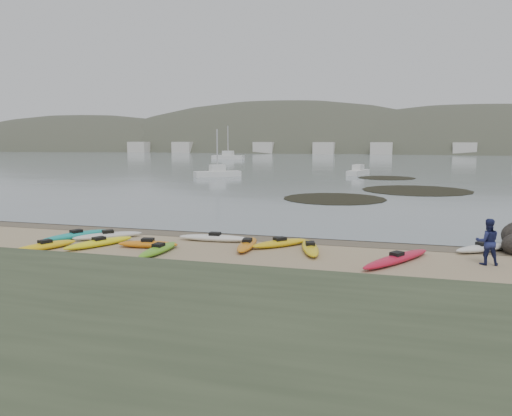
% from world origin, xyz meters
% --- Properties ---
extents(ground, '(600.00, 600.00, 0.00)m').
position_xyz_m(ground, '(0.00, 0.00, 0.00)').
color(ground, tan).
rests_on(ground, ground).
extents(wet_sand, '(60.00, 60.00, 0.00)m').
position_xyz_m(wet_sand, '(0.00, -0.30, 0.00)').
color(wet_sand, brown).
rests_on(wet_sand, ground).
extents(water, '(1200.00, 1200.00, 0.00)m').
position_xyz_m(water, '(0.00, 300.00, 0.01)').
color(water, slate).
rests_on(water, ground).
extents(bluff, '(60.00, 8.00, 2.00)m').
position_xyz_m(bluff, '(0.00, -17.50, 1.00)').
color(bluff, '#475138').
rests_on(bluff, ground).
extents(kayaks, '(22.40, 7.93, 0.34)m').
position_xyz_m(kayaks, '(-1.16, -3.43, 0.17)').
color(kayaks, orange).
rests_on(kayaks, ground).
extents(person_east, '(1.00, 0.82, 1.92)m').
position_xyz_m(person_east, '(10.82, -3.30, 0.96)').
color(person_east, navy).
rests_on(person_east, ground).
extents(kelp_mats, '(16.73, 32.90, 0.04)m').
position_xyz_m(kelp_mats, '(6.03, 27.28, 0.03)').
color(kelp_mats, black).
rests_on(kelp_mats, water).
extents(moored_boats, '(83.99, 79.37, 1.14)m').
position_xyz_m(moored_boats, '(4.20, 81.46, 0.51)').
color(moored_boats, silver).
rests_on(moored_boats, ground).
extents(far_hills, '(550.00, 135.00, 80.00)m').
position_xyz_m(far_hills, '(39.38, 193.97, -15.93)').
color(far_hills, '#384235').
rests_on(far_hills, ground).
extents(far_town, '(199.00, 5.00, 4.00)m').
position_xyz_m(far_town, '(6.00, 145.00, 2.00)').
color(far_town, beige).
rests_on(far_town, ground).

